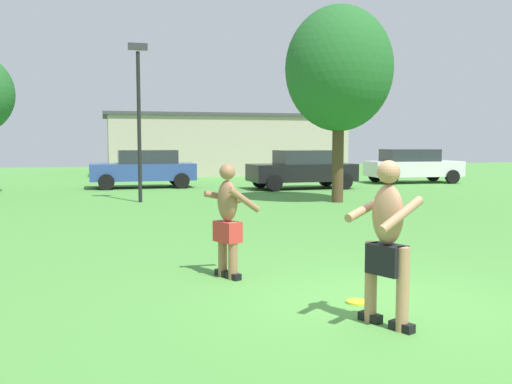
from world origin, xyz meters
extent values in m
plane|color=#4C8E3D|center=(0.00, 0.00, 0.00)|extent=(80.00, 80.00, 0.00)
cube|color=black|center=(-0.18, -0.92, 0.04)|extent=(0.21, 0.28, 0.09)
cylinder|color=tan|center=(-0.18, -0.92, 0.43)|extent=(0.13, 0.13, 0.86)
cube|color=black|center=(-0.35, -0.55, 0.04)|extent=(0.21, 0.28, 0.09)
cylinder|color=tan|center=(-0.35, -0.55, 0.43)|extent=(0.13, 0.13, 0.86)
cube|color=black|center=(-0.27, -0.74, 0.71)|extent=(0.38, 0.45, 0.31)
ellipsoid|color=tan|center=(-0.27, -0.74, 1.17)|extent=(0.35, 0.42, 0.62)
cylinder|color=tan|center=(-0.26, -1.00, 1.21)|extent=(0.57, 0.27, 0.34)
cylinder|color=tan|center=(-0.46, -0.56, 1.21)|extent=(0.55, 0.41, 0.21)
sphere|color=tan|center=(-0.27, -0.74, 1.61)|extent=(0.24, 0.24, 0.24)
cube|color=black|center=(-1.46, 1.89, 0.04)|extent=(0.21, 0.28, 0.09)
cylinder|color=#936647|center=(-1.46, 1.89, 0.40)|extent=(0.13, 0.13, 0.80)
cube|color=black|center=(-1.36, 1.67, 0.04)|extent=(0.21, 0.28, 0.09)
cylinder|color=#936647|center=(-1.36, 1.67, 0.40)|extent=(0.13, 0.13, 0.80)
cube|color=red|center=(-1.41, 1.78, 0.66)|extent=(0.38, 0.46, 0.29)
ellipsoid|color=#936647|center=(-1.41, 1.78, 1.09)|extent=(0.35, 0.43, 0.58)
cylinder|color=#936647|center=(-1.42, 2.05, 1.12)|extent=(0.57, 0.16, 0.21)
cylinder|color=#936647|center=(-1.22, 1.60, 1.12)|extent=(0.51, 0.25, 0.38)
sphere|color=#936647|center=(-1.41, 1.78, 1.50)|extent=(0.22, 0.22, 0.22)
cylinder|color=yellow|center=(-0.19, 0.14, 0.01)|extent=(0.26, 0.26, 0.03)
cube|color=#2D478C|center=(-1.50, 18.36, 0.67)|extent=(4.32, 1.84, 0.70)
cube|color=#282D33|center=(-1.30, 18.37, 1.30)|extent=(2.42, 1.60, 0.56)
cylinder|color=black|center=(-3.00, 17.45, 0.32)|extent=(0.64, 0.23, 0.64)
cylinder|color=black|center=(-3.01, 19.25, 0.32)|extent=(0.64, 0.23, 0.64)
cylinder|color=black|center=(0.01, 17.48, 0.32)|extent=(0.64, 0.23, 0.64)
cylinder|color=black|center=(0.00, 19.28, 0.32)|extent=(0.64, 0.23, 0.64)
cube|color=white|center=(10.97, 17.96, 0.67)|extent=(4.42, 2.10, 0.70)
cube|color=#282D33|center=(10.77, 17.98, 1.30)|extent=(2.51, 1.75, 0.56)
cylinder|color=black|center=(12.54, 18.76, 0.32)|extent=(0.65, 0.26, 0.64)
cylinder|color=black|center=(12.41, 16.96, 0.32)|extent=(0.65, 0.26, 0.64)
cylinder|color=black|center=(9.53, 18.97, 0.32)|extent=(0.65, 0.26, 0.64)
cylinder|color=black|center=(9.41, 17.17, 0.32)|extent=(0.65, 0.26, 0.64)
cube|color=black|center=(4.77, 16.13, 0.67)|extent=(4.37, 1.98, 0.70)
cube|color=#282D33|center=(4.97, 16.13, 1.30)|extent=(2.47, 1.69, 0.56)
cylinder|color=black|center=(3.31, 15.16, 0.32)|extent=(0.65, 0.25, 0.64)
cylinder|color=black|center=(3.23, 16.96, 0.32)|extent=(0.65, 0.25, 0.64)
cylinder|color=black|center=(6.32, 15.29, 0.32)|extent=(0.65, 0.25, 0.64)
cylinder|color=black|center=(6.24, 17.09, 0.32)|extent=(0.65, 0.25, 0.64)
cylinder|color=black|center=(-1.97, 12.45, 2.36)|extent=(0.12, 0.12, 4.73)
cube|color=#333338|center=(-1.97, 12.45, 4.88)|extent=(0.60, 0.24, 0.20)
cube|color=#B2A893|center=(3.96, 28.10, 1.68)|extent=(13.54, 6.58, 3.36)
cube|color=#3F3F44|center=(3.96, 28.10, 3.44)|extent=(14.08, 6.84, 0.16)
cylinder|color=#4C3823|center=(4.12, 10.85, 1.42)|extent=(0.36, 0.36, 2.84)
ellipsoid|color=#236028|center=(4.12, 10.85, 4.21)|extent=(3.37, 3.37, 3.91)
camera|label=1|loc=(-3.07, -6.00, 1.92)|focal=40.07mm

